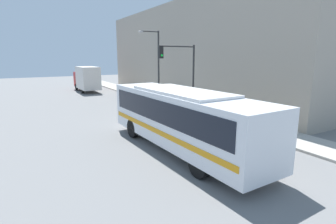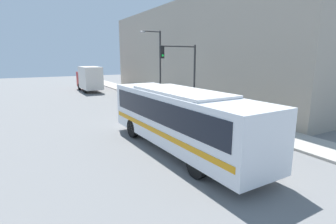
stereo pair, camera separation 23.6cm
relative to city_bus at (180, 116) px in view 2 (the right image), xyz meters
The scene contains 11 objects.
ground_plane 3.35m from the city_bus, 80.02° to the right, with size 120.00×120.00×0.00m, color slate.
sidewalk 18.42m from the city_bus, 69.80° to the left, with size 2.69×70.00×0.13m.
building_facade 18.28m from the city_bus, 53.55° to the left, with size 6.00×32.49×10.18m.
city_bus is the anchor object (origin of this frame).
delivery_truck 25.64m from the city_bus, 86.75° to the left, with size 2.23×6.51×3.35m.
fire_hydrant 5.96m from the city_bus, 15.94° to the left, with size 0.22×0.29×0.66m.
traffic_light_pole 8.67m from the city_bus, 56.62° to the left, with size 3.28×0.35×5.42m.
parking_meter 8.70m from the city_bus, 49.84° to the left, with size 0.14×0.14×1.39m.
street_lamp 14.56m from the city_bus, 67.22° to the left, with size 2.26×0.28×7.00m.
pedestrian_near_corner 13.01m from the city_bus, 62.43° to the left, with size 0.34×0.34×1.78m.
pedestrian_mid_block 14.20m from the city_bus, 65.25° to the left, with size 0.34×0.34×1.67m.
Camera 2 is at (-7.14, -7.85, 4.61)m, focal length 28.00 mm.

